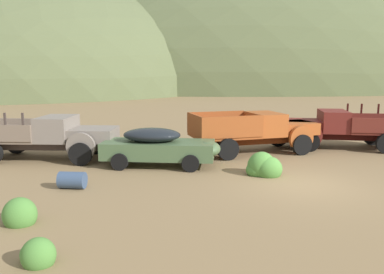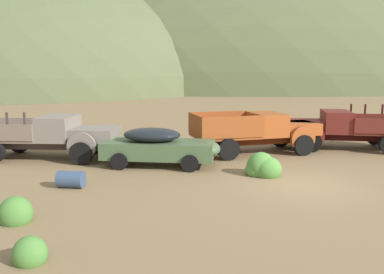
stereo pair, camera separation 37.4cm
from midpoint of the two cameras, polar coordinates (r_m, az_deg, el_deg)
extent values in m
plane|color=olive|center=(14.20, 14.72, -6.64)|extent=(300.00, 300.00, 0.00)
ellipsoid|color=#56603D|center=(84.49, -22.77, 6.21)|extent=(72.51, 70.71, 43.24)
ellipsoid|color=#56603D|center=(90.63, 11.06, 6.95)|extent=(108.51, 60.26, 50.92)
cube|color=#3D322D|center=(18.74, -20.76, -0.97)|extent=(5.99, 2.11, 0.36)
cube|color=slate|center=(17.92, -14.44, 0.37)|extent=(2.17, 2.13, 0.55)
cube|color=#B7B2A8|center=(17.69, -11.74, 0.27)|extent=(0.31, 1.24, 0.44)
cylinder|color=slate|center=(17.05, -16.23, -1.38)|extent=(1.21, 0.40, 1.20)
cylinder|color=slate|center=(19.06, -14.17, -0.16)|extent=(1.21, 0.40, 1.20)
cube|color=slate|center=(18.42, -19.29, 1.17)|extent=(1.74, 2.30, 1.05)
cube|color=black|center=(18.17, -17.52, 1.82)|extent=(0.38, 1.74, 0.59)
cube|color=#746354|center=(19.40, -25.19, -0.20)|extent=(3.34, 2.70, 0.12)
cube|color=#746354|center=(20.30, -23.86, 1.46)|extent=(2.95, 0.66, 0.70)
cube|color=#3D322D|center=(18.11, -25.74, 2.36)|extent=(0.09, 0.09, 0.50)
cube|color=#3D322D|center=(17.77, -23.62, 2.38)|extent=(0.09, 0.09, 0.50)
cylinder|color=black|center=(17.05, -16.25, -2.34)|extent=(1.00, 0.46, 0.96)
cylinder|color=black|center=(19.16, -14.09, -0.96)|extent=(1.00, 0.46, 0.96)
cylinder|color=black|center=(20.57, -24.27, -0.81)|extent=(1.00, 0.46, 0.96)
cube|color=#47603D|center=(16.32, -5.45, -1.80)|extent=(4.79, 2.77, 0.68)
ellipsoid|color=black|center=(16.27, -6.41, 0.29)|extent=(2.64, 2.05, 0.57)
ellipsoid|color=#47603D|center=(16.05, 1.68, -1.70)|extent=(1.29, 1.60, 0.61)
cylinder|color=black|center=(15.34, -0.90, -3.79)|extent=(0.71, 0.36, 0.68)
cylinder|color=black|center=(17.04, -0.26, -2.44)|extent=(0.71, 0.36, 0.68)
cylinder|color=black|center=(15.89, -10.98, -3.51)|extent=(0.71, 0.36, 0.68)
cylinder|color=black|center=(17.53, -9.38, -2.23)|extent=(0.71, 0.36, 0.68)
cube|color=#51220D|center=(19.05, 8.38, -0.28)|extent=(5.79, 1.84, 0.36)
cube|color=#A34C1E|center=(19.97, 13.88, 1.32)|extent=(2.05, 2.01, 0.55)
cube|color=#B7B2A8|center=(20.41, 15.90, 1.33)|extent=(0.26, 1.20, 0.44)
cylinder|color=#A34C1E|center=(19.02, 14.81, -0.21)|extent=(1.21, 0.36, 1.20)
cylinder|color=#A34C1E|center=(20.79, 11.80, 0.72)|extent=(1.21, 0.36, 1.20)
cube|color=#A34C1E|center=(19.18, 9.89, 1.88)|extent=(1.61, 2.19, 1.05)
cube|color=black|center=(19.43, 11.48, 2.55)|extent=(0.31, 1.70, 0.59)
cube|color=#97471E|center=(18.40, 4.00, 0.21)|extent=(3.17, 2.52, 0.12)
cube|color=#97471E|center=(17.35, 5.26, 1.41)|extent=(2.87, 0.54, 0.95)
cube|color=#97471E|center=(19.30, 2.90, 2.27)|extent=(2.87, 0.54, 0.95)
cube|color=#97471E|center=(17.88, -0.12, 1.69)|extent=(0.42, 2.10, 0.95)
cylinder|color=black|center=(19.02, 14.87, -1.07)|extent=(0.99, 0.42, 0.96)
cylinder|color=black|center=(20.88, 11.71, -0.01)|extent=(0.99, 0.42, 0.96)
cylinder|color=black|center=(17.39, 4.54, -1.76)|extent=(0.99, 0.42, 0.96)
cylinder|color=black|center=(19.41, 2.16, -0.54)|extent=(0.99, 0.42, 0.96)
cube|color=black|center=(21.29, 20.33, 0.26)|extent=(5.55, 2.50, 0.36)
cube|color=maroon|center=(20.88, 14.97, 1.62)|extent=(2.16, 2.20, 0.55)
cube|color=#B7B2A8|center=(20.80, 12.76, 1.61)|extent=(0.42, 1.20, 0.44)
cylinder|color=maroon|center=(22.00, 15.20, 1.07)|extent=(1.20, 0.51, 1.20)
cylinder|color=maroon|center=(19.92, 15.95, 0.18)|extent=(1.20, 0.51, 1.20)
cube|color=maroon|center=(21.09, 19.06, 2.18)|extent=(1.80, 2.33, 1.05)
cube|color=black|center=(20.96, 17.55, 2.80)|extent=(0.54, 1.69, 0.59)
cube|color=maroon|center=(21.63, 24.25, 0.79)|extent=(3.26, 2.83, 0.12)
cube|color=maroon|center=(22.60, 23.58, 2.23)|extent=(2.69, 0.87, 0.70)
cube|color=maroon|center=(20.56, 25.15, 1.46)|extent=(2.69, 0.87, 0.70)
cube|color=black|center=(22.65, 24.69, 3.70)|extent=(0.10, 0.10, 0.50)
cube|color=black|center=(22.43, 22.65, 3.78)|extent=(0.10, 0.10, 0.50)
cube|color=black|center=(22.26, 20.92, 3.85)|extent=(0.10, 0.10, 0.50)
cylinder|color=black|center=(19.92, 15.93, -0.64)|extent=(1.00, 0.54, 0.96)
cylinder|color=black|center=(22.81, 23.97, 0.16)|extent=(1.00, 0.54, 0.96)
cylinder|color=#384C6B|center=(13.91, -17.51, -5.90)|extent=(0.97, 0.75, 0.56)
ellipsoid|color=#3D702D|center=(22.01, -8.24, -0.23)|extent=(0.79, 0.71, 0.64)
ellipsoid|color=#3D702D|center=(21.95, -8.14, -0.31)|extent=(0.58, 0.52, 0.56)
ellipsoid|color=#3D702D|center=(22.08, -8.07, -0.23)|extent=(0.72, 0.65, 0.59)
ellipsoid|color=#4C8438|center=(11.45, -23.97, -10.44)|extent=(0.67, 0.60, 0.48)
ellipsoid|color=#4C8438|center=(11.30, -24.31, -10.11)|extent=(0.86, 0.77, 0.90)
ellipsoid|color=#4C8438|center=(8.99, -22.28, -15.39)|extent=(0.70, 0.63, 0.73)
ellipsoid|color=#4C8438|center=(9.19, -22.42, -15.17)|extent=(0.68, 0.62, 0.56)
ellipsoid|color=#4C8438|center=(9.06, -22.24, -15.62)|extent=(0.50, 0.45, 0.51)
ellipsoid|color=#4C8438|center=(15.08, 10.16, -4.51)|extent=(1.05, 0.94, 0.94)
ellipsoid|color=#4C8438|center=(15.15, 8.70, -4.69)|extent=(0.90, 0.81, 0.66)
ellipsoid|color=#4C8438|center=(15.16, 9.21, -4.20)|extent=(1.07, 0.97, 1.13)
camera|label=1|loc=(0.19, -90.66, -0.11)|focal=37.28mm
camera|label=2|loc=(0.19, 89.34, 0.11)|focal=37.28mm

